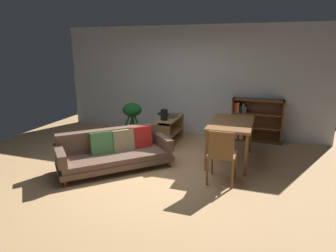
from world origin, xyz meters
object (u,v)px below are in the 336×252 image
object	(u,v)px
open_laptop	(169,115)
dining_table	(231,126)
bookshelf	(253,120)
fabric_couch	(115,150)
dining_chair_near	(222,153)
media_console	(169,131)
potted_floor_plant	(132,117)
desk_speaker	(164,115)

from	to	relation	value
open_laptop	dining_table	distance (m)	1.76
bookshelf	fabric_couch	bearing A→B (deg)	-132.46
fabric_couch	bookshelf	distance (m)	3.42
dining_chair_near	bookshelf	size ratio (longest dim) A/B	0.79
fabric_couch	media_console	xyz separation A→B (m)	(0.50, 1.66, -0.03)
media_console	dining_table	distance (m)	1.67
potted_floor_plant	dining_chair_near	size ratio (longest dim) A/B	0.99
bookshelf	desk_speaker	bearing A→B (deg)	-150.04
media_console	open_laptop	distance (m)	0.37
fabric_couch	bookshelf	xyz separation A→B (m)	(2.31, 2.52, 0.18)
fabric_couch	media_console	world-z (taller)	fabric_couch
open_laptop	potted_floor_plant	bearing A→B (deg)	-165.39
potted_floor_plant	bookshelf	xyz separation A→B (m)	(2.71, 0.92, -0.06)
fabric_couch	desk_speaker	bearing A→B (deg)	72.71
potted_floor_plant	bookshelf	world-z (taller)	bookshelf
fabric_couch	open_laptop	size ratio (longest dim) A/B	4.59
dining_table	dining_chair_near	distance (m)	1.07
media_console	bookshelf	xyz separation A→B (m)	(1.81, 0.86, 0.21)
dining_chair_near	dining_table	bearing A→B (deg)	89.41
desk_speaker	media_console	bearing A→B (deg)	77.14
fabric_couch	dining_table	bearing A→B (deg)	26.86
dining_table	bookshelf	bearing A→B (deg)	77.90
open_laptop	dining_chair_near	size ratio (longest dim) A/B	0.48
media_console	open_laptop	size ratio (longest dim) A/B	2.50
potted_floor_plant	media_console	bearing A→B (deg)	3.53
open_laptop	potted_floor_plant	size ratio (longest dim) A/B	0.48
dining_chair_near	media_console	bearing A→B (deg)	130.72
bookshelf	potted_floor_plant	bearing A→B (deg)	-161.32
media_console	dining_chair_near	distance (m)	2.27
desk_speaker	bookshelf	xyz separation A→B (m)	(1.86, 1.07, -0.22)
media_console	fabric_couch	bearing A→B (deg)	-106.74
fabric_couch	media_console	bearing A→B (deg)	73.26
desk_speaker	bookshelf	bearing A→B (deg)	29.96
media_console	open_laptop	bearing A→B (deg)	113.94
fabric_couch	desk_speaker	distance (m)	1.57
open_laptop	potted_floor_plant	world-z (taller)	potted_floor_plant
media_console	dining_table	world-z (taller)	dining_table
potted_floor_plant	dining_table	xyz separation A→B (m)	(2.39, -0.60, 0.15)
fabric_couch	dining_table	size ratio (longest dim) A/B	1.47
open_laptop	dining_table	xyz separation A→B (m)	(1.55, -0.82, 0.09)
media_console	dining_table	xyz separation A→B (m)	(1.48, -0.66, 0.41)
dining_table	bookshelf	xyz separation A→B (m)	(0.33, 1.52, -0.21)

